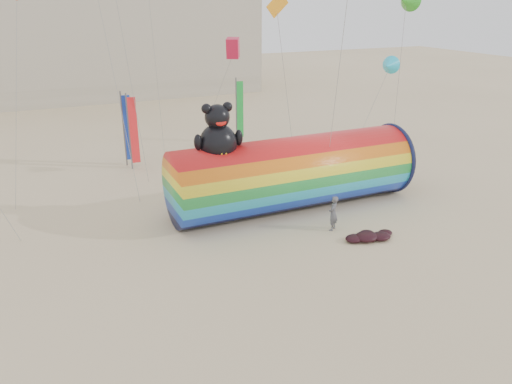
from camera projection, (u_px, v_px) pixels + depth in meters
name	position (u px, v px, depth m)	size (l,w,h in m)	color
ground	(260.00, 253.00, 23.04)	(160.00, 160.00, 0.00)	#CCB58C
windsock_assembly	(293.00, 171.00, 27.42)	(13.72, 4.18, 6.33)	red
kite_handler	(333.00, 213.00, 25.00)	(0.66, 0.43, 1.81)	#4F4F56
fabric_bundle	(369.00, 236.00, 24.25)	(2.62, 1.35, 0.41)	black
festival_banners	(170.00, 122.00, 35.83)	(9.95, 3.36, 5.20)	#59595E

